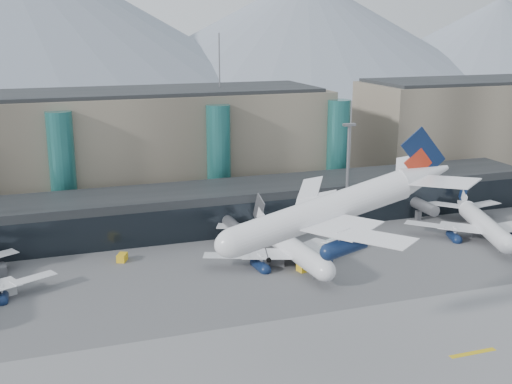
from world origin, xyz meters
The scene contains 19 objects.
ground centered at (0.00, 0.00, 0.00)m, with size 900.00×900.00×0.00m, color #515154.
runway_strip centered at (0.00, -15.00, 0.02)m, with size 400.00×40.00×0.04m, color slate.
runway_markings centered at (0.00, -15.00, 0.05)m, with size 128.00×1.00×0.02m.
concourse centered at (-0.02, 57.73, 4.97)m, with size 170.00×27.00×10.00m.
terminal_main centered at (-25.00, 90.00, 15.44)m, with size 130.00×30.00×31.00m.
terminal_east centered at (95.00, 90.00, 15.44)m, with size 70.00×30.00×31.00m.
teal_towers centered at (-14.99, 74.01, 14.01)m, with size 116.40×19.40×46.00m.
mountain_ridge centered at (15.97, 380.00, 45.74)m, with size 910.00×400.00×110.00m.
lightmast_mid centered at (30.00, 48.00, 14.42)m, with size 3.00×1.20×25.60m.
hero_jet centered at (-0.25, -10.11, 24.85)m, with size 36.33×36.92×11.92m.
jet_parked_mid centered at (7.70, 32.55, 4.67)m, with size 38.20×37.65×12.34m.
jet_parked_right centered at (57.28, 32.44, 4.55)m, with size 35.47×37.47×12.03m.
veh_a centered at (-47.88, 30.85, 0.96)m, with size 3.40×1.91×1.91m, color silver.
veh_b centered at (-25.31, 41.70, 0.81)m, with size 2.80×1.72×1.62m, color yellow.
veh_c centered at (4.74, 28.83, 0.85)m, with size 3.08×1.62×1.71m, color #4C4C51.
veh_d centered at (27.32, 46.00, 0.80)m, with size 2.79×1.50×1.60m, color silver.
veh_f centered at (-49.23, 41.85, 1.03)m, with size 3.68×1.95×2.06m, color #4C4C51.
veh_g centered at (28.58, 37.09, 0.79)m, with size 2.72×1.59×1.59m, color silver.
veh_h centered at (9.48, 24.39, 1.08)m, with size 3.89×2.05×2.15m, color yellow.
Camera 1 is at (-39.54, -87.58, 48.51)m, focal length 45.00 mm.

